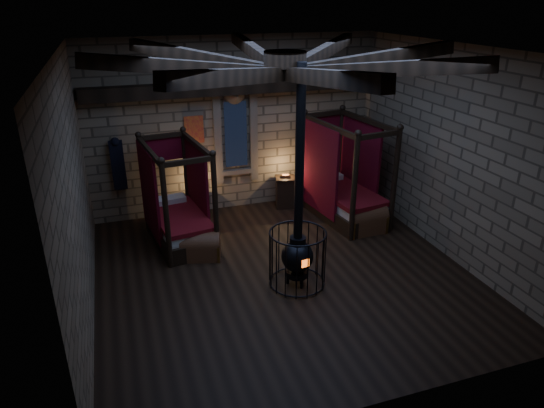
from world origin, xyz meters
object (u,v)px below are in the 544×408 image
object	(u,v)px
bed_left	(178,217)
stove	(297,254)
trunk_left	(200,246)
trunk_right	(364,219)
bed_right	(343,193)

from	to	relation	value
bed_left	stove	distance (m)	3.10
trunk_left	stove	distance (m)	2.21
trunk_left	trunk_right	bearing A→B (deg)	15.05
bed_right	stove	distance (m)	3.31
trunk_right	stove	distance (m)	2.76
bed_left	stove	size ratio (longest dim) A/B	0.55
trunk_left	trunk_right	size ratio (longest dim) A/B	0.93
bed_left	bed_right	xyz separation A→B (m)	(3.97, 0.01, 0.05)
bed_left	trunk_right	size ratio (longest dim) A/B	2.30
bed_right	trunk_left	size ratio (longest dim) A/B	2.70
stove	trunk_left	bearing A→B (deg)	125.44
bed_left	bed_right	world-z (taller)	bed_right
bed_right	trunk_right	world-z (taller)	bed_right
trunk_left	bed_right	bearing A→B (deg)	29.62
bed_left	trunk_left	distance (m)	1.05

